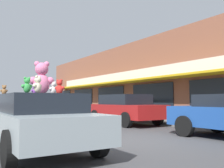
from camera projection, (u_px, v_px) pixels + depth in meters
name	position (u px, v px, depth m)	size (l,w,h in m)	color
ground_plane	(131.00, 140.00, 7.69)	(260.00, 260.00, 0.00)	#424244
storefront_row	(199.00, 80.00, 20.13)	(11.53, 37.10, 5.76)	brown
plush_art_car	(38.00, 119.00, 6.12)	(2.06, 4.58, 1.38)	#8C999E
teddy_bear_giant	(42.00, 78.00, 6.42)	(0.65, 0.47, 0.86)	pink
teddy_bear_red	(59.00, 87.00, 6.20)	(0.24, 0.27, 0.37)	red
teddy_bear_purple	(34.00, 90.00, 7.02)	(0.21, 0.16, 0.28)	purple
teddy_bear_green	(27.00, 85.00, 5.06)	(0.25, 0.17, 0.32)	green
teddy_bear_cream	(38.00, 85.00, 5.14)	(0.25, 0.23, 0.36)	beige
teddy_bear_brown	(4.00, 90.00, 6.71)	(0.19, 0.12, 0.27)	olive
teddy_bear_white	(53.00, 88.00, 6.49)	(0.27, 0.19, 0.35)	white
parked_car_far_center	(125.00, 108.00, 12.92)	(2.11, 4.55, 1.52)	maroon
parked_car_far_right	(71.00, 106.00, 18.57)	(2.05, 4.80, 1.36)	black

